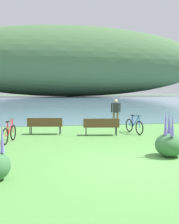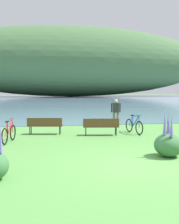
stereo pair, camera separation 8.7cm
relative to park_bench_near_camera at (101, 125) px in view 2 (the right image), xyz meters
The scene contains 9 objects.
ground_plane 5.41m from the park_bench_near_camera, 89.44° to the right, with size 200.00×200.00×0.00m, color #518E42.
bay_water 43.83m from the park_bench_near_camera, 89.93° to the left, with size 180.00×80.00×0.04m, color #6B8EA8.
distant_hillside 72.08m from the park_bench_near_camera, 86.75° to the left, with size 89.62×28.00×21.50m, color #42663D.
park_bench_near_camera is the anchor object (origin of this frame).
park_bench_further_along 2.90m from the park_bench_near_camera, 165.21° to the left, with size 1.85×0.74×0.88m.
bicycle_leaning_near_bench 1.92m from the park_bench_near_camera, 12.54° to the left, with size 0.43×1.74×1.01m.
bicycle_beside_path 4.47m from the park_bench_near_camera, 165.49° to the right, with size 0.39×1.75×1.01m.
person_at_shoreline 3.51m from the park_bench_near_camera, 63.58° to the left, with size 0.59×0.31×1.71m.
echium_bush_closest_to_camera 4.77m from the park_bench_near_camera, 71.43° to the right, with size 1.00×1.00×1.67m.
Camera 2 is at (-2.59, -7.79, 2.34)m, focal length 43.06 mm.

